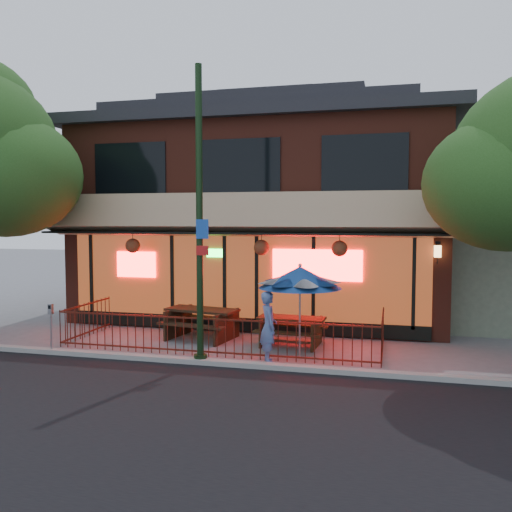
{
  "coord_description": "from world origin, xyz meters",
  "views": [
    {
      "loc": [
        4.39,
        -12.41,
        3.45
      ],
      "look_at": [
        0.76,
        2.0,
        2.41
      ],
      "focal_mm": 38.0,
      "sensor_mm": 36.0,
      "label": 1
    }
  ],
  "objects_px": {
    "street_light": "(200,231)",
    "picnic_table_left": "(202,319)",
    "picnic_table_right": "(291,327)",
    "patio_umbrella": "(300,277)",
    "parking_meter_near": "(51,320)",
    "pedestrian": "(269,327)"
  },
  "relations": [
    {
      "from": "picnic_table_right",
      "to": "picnic_table_left",
      "type": "bearing_deg",
      "value": 176.99
    },
    {
      "from": "pedestrian",
      "to": "street_light",
      "type": "bearing_deg",
      "value": 82.69
    },
    {
      "from": "street_light",
      "to": "picnic_table_right",
      "type": "relative_size",
      "value": 3.73
    },
    {
      "from": "picnic_table_left",
      "to": "parking_meter_near",
      "type": "relative_size",
      "value": 1.78
    },
    {
      "from": "picnic_table_left",
      "to": "parking_meter_near",
      "type": "xyz_separation_m",
      "value": [
        -3.16,
        -2.53,
        0.29
      ]
    },
    {
      "from": "street_light",
      "to": "picnic_table_right",
      "type": "bearing_deg",
      "value": 52.52
    },
    {
      "from": "patio_umbrella",
      "to": "street_light",
      "type": "bearing_deg",
      "value": -153.45
    },
    {
      "from": "picnic_table_right",
      "to": "street_light",
      "type": "bearing_deg",
      "value": -127.48
    },
    {
      "from": "pedestrian",
      "to": "parking_meter_near",
      "type": "distance_m",
      "value": 5.59
    },
    {
      "from": "street_light",
      "to": "picnic_table_left",
      "type": "xyz_separation_m",
      "value": [
        -0.84,
        2.45,
        -2.58
      ]
    },
    {
      "from": "picnic_table_left",
      "to": "parking_meter_near",
      "type": "height_order",
      "value": "parking_meter_near"
    },
    {
      "from": "street_light",
      "to": "picnic_table_left",
      "type": "bearing_deg",
      "value": 108.96
    },
    {
      "from": "street_light",
      "to": "patio_umbrella",
      "type": "height_order",
      "value": "street_light"
    },
    {
      "from": "street_light",
      "to": "pedestrian",
      "type": "distance_m",
      "value": 2.81
    },
    {
      "from": "street_light",
      "to": "parking_meter_near",
      "type": "xyz_separation_m",
      "value": [
        -4.0,
        -0.08,
        -2.28
      ]
    },
    {
      "from": "street_light",
      "to": "patio_umbrella",
      "type": "relative_size",
      "value": 2.99
    },
    {
      "from": "pedestrian",
      "to": "picnic_table_left",
      "type": "bearing_deg",
      "value": 26.22
    },
    {
      "from": "picnic_table_right",
      "to": "parking_meter_near",
      "type": "xyz_separation_m",
      "value": [
        -5.78,
        -2.39,
        0.36
      ]
    },
    {
      "from": "street_light",
      "to": "parking_meter_near",
      "type": "height_order",
      "value": "street_light"
    },
    {
      "from": "picnic_table_right",
      "to": "patio_umbrella",
      "type": "xyz_separation_m",
      "value": [
        0.43,
        -1.21,
        1.49
      ]
    },
    {
      "from": "patio_umbrella",
      "to": "picnic_table_left",
      "type": "bearing_deg",
      "value": 156.14
    },
    {
      "from": "parking_meter_near",
      "to": "pedestrian",
      "type": "bearing_deg",
      "value": 5.71
    }
  ]
}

